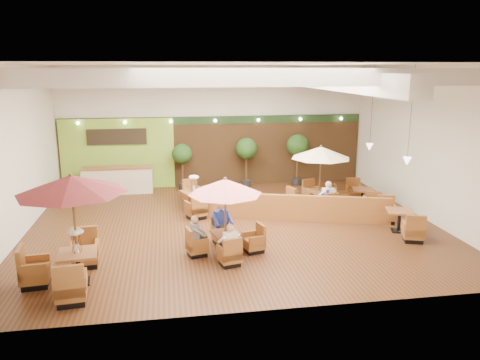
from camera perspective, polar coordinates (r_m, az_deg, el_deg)
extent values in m
plane|color=#381E0F|center=(16.52, -0.76, -5.51)|extent=(14.00, 14.00, 0.00)
cube|color=silver|center=(21.73, -3.11, 6.54)|extent=(14.00, 0.04, 5.50)
cube|color=silver|center=(10.07, 4.20, -1.69)|extent=(14.00, 0.04, 5.50)
cube|color=silver|center=(16.37, -25.84, 2.90)|extent=(0.04, 12.00, 5.50)
cube|color=silver|center=(18.21, 21.63, 4.25)|extent=(0.04, 12.00, 5.50)
cube|color=white|center=(15.62, -0.82, 13.94)|extent=(14.00, 12.00, 0.04)
cube|color=brown|center=(21.84, -3.05, 3.52)|extent=(13.90, 0.10, 3.20)
cube|color=#1E3819|center=(21.63, -3.10, 7.30)|extent=(13.90, 0.12, 0.35)
cube|color=#80AF33|center=(21.77, -14.64, 3.07)|extent=(5.00, 0.08, 3.20)
cube|color=black|center=(21.56, -14.79, 5.12)|extent=(2.60, 0.08, 0.70)
cube|color=white|center=(16.50, 11.57, 11.74)|extent=(0.60, 11.00, 0.60)
cube|color=white|center=(11.68, 2.10, 12.36)|extent=(13.60, 0.12, 0.45)
cube|color=white|center=(14.33, -0.04, 12.58)|extent=(13.60, 0.12, 0.45)
cube|color=white|center=(16.90, -1.47, 12.72)|extent=(13.60, 0.12, 0.45)
cube|color=white|center=(19.58, -2.56, 12.82)|extent=(13.60, 0.12, 0.45)
cylinder|color=black|center=(16.62, 20.13, 7.58)|extent=(0.01, 0.01, 3.20)
cone|color=white|center=(16.83, 19.69, 2.16)|extent=(0.28, 0.28, 0.28)
cylinder|color=black|center=(19.28, 15.80, 8.60)|extent=(0.01, 0.01, 3.20)
cone|color=white|center=(19.47, 15.50, 3.91)|extent=(0.28, 0.28, 0.28)
sphere|color=#FFEAC6|center=(21.60, -19.17, 6.57)|extent=(0.14, 0.14, 0.14)
sphere|color=#FFEAC6|center=(21.35, -13.84, 6.85)|extent=(0.14, 0.14, 0.14)
sphere|color=#FFEAC6|center=(21.28, -8.43, 7.08)|extent=(0.14, 0.14, 0.14)
sphere|color=#FFEAC6|center=(21.40, -3.03, 7.24)|extent=(0.14, 0.14, 0.14)
sphere|color=#FFEAC6|center=(21.70, 2.27, 7.33)|extent=(0.14, 0.14, 0.14)
sphere|color=#FFEAC6|center=(22.18, 7.38, 7.37)|extent=(0.14, 0.14, 0.14)
sphere|color=#FFEAC6|center=(22.83, 12.24, 7.35)|extent=(0.14, 0.14, 0.14)
cube|color=beige|center=(21.22, -14.66, -0.10)|extent=(3.00, 0.70, 1.10)
cube|color=brown|center=(21.09, -14.76, 1.49)|extent=(3.00, 0.75, 0.06)
cube|color=brown|center=(16.95, 6.42, -3.39)|extent=(6.67, 2.11, 0.96)
cube|color=brown|center=(12.67, -19.22, -8.47)|extent=(1.05, 1.05, 0.07)
cylinder|color=black|center=(12.81, -19.08, -10.09)|extent=(0.11, 0.11, 0.74)
cube|color=black|center=(12.97, -18.94, -11.68)|extent=(0.56, 0.56, 0.04)
cube|color=brown|center=(11.89, -19.91, -12.46)|extent=(0.77, 0.77, 0.36)
cube|color=brown|center=(11.50, -20.46, -11.58)|extent=(0.70, 0.19, 0.78)
cube|color=brown|center=(11.84, -21.59, -11.55)|extent=(0.16, 0.62, 0.31)
cube|color=brown|center=(11.77, -18.39, -11.41)|extent=(0.16, 0.62, 0.31)
cube|color=black|center=(12.01, -19.81, -13.57)|extent=(0.68, 0.68, 0.16)
cube|color=brown|center=(13.81, -18.32, -8.65)|extent=(0.77, 0.77, 0.36)
cube|color=brown|center=(13.95, -18.12, -6.92)|extent=(0.70, 0.19, 0.78)
cube|color=brown|center=(13.71, -17.03, -7.71)|extent=(0.16, 0.62, 0.31)
cube|color=brown|center=(13.76, -19.75, -7.85)|extent=(0.16, 0.62, 0.31)
cube|color=black|center=(13.91, -18.25, -9.63)|extent=(0.68, 0.68, 0.16)
cube|color=brown|center=(13.08, -23.72, -10.40)|extent=(0.77, 0.77, 0.36)
cube|color=brown|center=(12.85, -22.63, -9.10)|extent=(0.19, 0.70, 0.78)
cube|color=brown|center=(13.29, -23.62, -8.96)|extent=(0.62, 0.16, 0.31)
cube|color=brown|center=(12.70, -24.01, -10.06)|extent=(0.62, 0.16, 0.31)
cube|color=black|center=(13.18, -23.61, -11.43)|extent=(0.68, 0.68, 0.16)
cylinder|color=brown|center=(12.46, -19.43, -5.93)|extent=(0.06, 0.06, 2.80)
cone|color=#581A1C|center=(12.13, -19.88, -0.49)|extent=(2.69, 2.69, 0.45)
sphere|color=brown|center=(12.08, -19.96, 0.57)|extent=(0.10, 0.10, 0.10)
cylinder|color=silver|center=(12.62, -19.27, -7.86)|extent=(0.10, 0.10, 0.22)
cube|color=brown|center=(13.87, -1.78, -6.47)|extent=(0.93, 0.93, 0.05)
cylinder|color=black|center=(13.98, -1.77, -7.68)|extent=(0.09, 0.09, 0.59)
cube|color=black|center=(14.09, -1.76, -8.87)|extent=(0.49, 0.49, 0.04)
cube|color=brown|center=(13.22, -1.28, -9.25)|extent=(0.68, 0.68, 0.29)
cube|color=brown|center=(12.90, -1.41, -8.55)|extent=(0.56, 0.22, 0.63)
cube|color=brown|center=(13.06, -2.36, -8.70)|extent=(0.19, 0.50, 0.25)
cube|color=brown|center=(13.24, -0.24, -8.37)|extent=(0.19, 0.50, 0.25)
cube|color=black|center=(13.30, -1.28, -10.07)|extent=(0.60, 0.60, 0.13)
cube|color=brown|center=(14.79, -2.20, -6.73)|extent=(0.68, 0.68, 0.29)
cube|color=brown|center=(14.92, -2.09, -5.45)|extent=(0.56, 0.22, 0.63)
cube|color=brown|center=(14.82, -1.26, -5.94)|extent=(0.19, 0.50, 0.25)
cube|color=brown|center=(14.64, -3.16, -6.20)|extent=(0.19, 0.50, 0.25)
cube|color=black|center=(14.86, -2.19, -7.47)|extent=(0.60, 0.60, 0.13)
cube|color=brown|center=(13.93, -5.28, -8.09)|extent=(0.68, 0.68, 0.29)
cube|color=brown|center=(13.79, -4.34, -7.10)|extent=(0.22, 0.56, 0.63)
cube|color=brown|center=(14.09, -5.63, -7.05)|extent=(0.50, 0.19, 0.25)
cube|color=brown|center=(13.63, -4.95, -7.77)|extent=(0.50, 0.19, 0.25)
cube|color=black|center=(14.00, -5.26, -8.88)|extent=(0.60, 0.60, 0.13)
cube|color=brown|center=(14.13, 1.69, -7.72)|extent=(0.68, 0.68, 0.29)
cube|color=brown|center=(14.05, 0.74, -6.67)|extent=(0.22, 0.56, 0.63)
cube|color=brown|center=(13.84, 2.16, -7.38)|extent=(0.50, 0.19, 0.25)
cube|color=brown|center=(14.28, 1.25, -6.70)|extent=(0.50, 0.19, 0.25)
cube|color=black|center=(14.20, 1.69, -8.49)|extent=(0.60, 0.60, 0.13)
cylinder|color=brown|center=(13.71, -1.79, -4.60)|extent=(0.06, 0.06, 2.24)
cone|color=#D66773|center=(13.45, -1.82, -0.79)|extent=(2.15, 2.15, 0.45)
sphere|color=brown|center=(13.39, -1.83, 0.16)|extent=(0.10, 0.10, 0.10)
cube|color=brown|center=(18.53, 9.63, -1.34)|extent=(1.05, 1.05, 0.06)
cylinder|color=black|center=(18.62, 9.59, -2.34)|extent=(0.10, 0.10, 0.64)
cube|color=black|center=(18.72, 9.55, -3.33)|extent=(0.56, 0.56, 0.04)
cube|color=brown|center=(17.81, 10.51, -3.34)|extent=(0.77, 0.77, 0.31)
cube|color=brown|center=(17.49, 10.54, -2.66)|extent=(0.59, 0.30, 0.67)
cube|color=brown|center=(17.59, 9.84, -2.87)|extent=(0.25, 0.52, 0.27)
cube|color=brown|center=(17.93, 11.23, -2.61)|extent=(0.25, 0.52, 0.27)
cube|color=black|center=(17.88, 10.48, -4.02)|extent=(0.68, 0.68, 0.13)
cube|color=brown|center=(19.48, 8.73, -1.81)|extent=(0.77, 0.77, 0.31)
cube|color=brown|center=(19.65, 8.79, -0.80)|extent=(0.59, 0.30, 0.67)
cube|color=brown|center=(19.60, 9.39, -1.16)|extent=(0.25, 0.52, 0.27)
cube|color=brown|center=(19.26, 8.09, -1.37)|extent=(0.25, 0.52, 0.27)
cube|color=black|center=(19.54, 8.71, -2.43)|extent=(0.68, 0.68, 0.13)
cube|color=brown|center=(18.37, 6.87, -2.68)|extent=(0.77, 0.77, 0.31)
cube|color=brown|center=(18.28, 7.68, -1.85)|extent=(0.30, 0.59, 0.67)
cube|color=brown|center=(18.54, 6.38, -1.90)|extent=(0.52, 0.25, 0.27)
cube|color=brown|center=(18.11, 7.41, -2.31)|extent=(0.52, 0.25, 0.27)
cube|color=black|center=(18.44, 6.85, -3.34)|extent=(0.68, 0.68, 0.13)
cylinder|color=brown|center=(18.41, 9.69, 0.20)|extent=(0.06, 0.06, 2.41)
cone|color=beige|center=(18.21, 9.82, 3.34)|extent=(2.31, 2.31, 0.45)
sphere|color=brown|center=(18.17, 9.85, 4.05)|extent=(0.10, 0.10, 0.10)
cube|color=brown|center=(18.02, -5.61, -1.46)|extent=(1.15, 1.15, 0.06)
cylinder|color=black|center=(18.12, -5.58, -2.57)|extent=(0.10, 0.10, 0.68)
cube|color=black|center=(18.22, -5.56, -3.66)|extent=(0.61, 0.61, 0.04)
cube|color=brown|center=(17.20, -5.37, -3.70)|extent=(0.84, 0.84, 0.33)
cube|color=brown|center=(16.87, -5.69, -2.95)|extent=(0.63, 0.35, 0.72)
cube|color=brown|center=(17.01, -6.28, -3.19)|extent=(0.30, 0.56, 0.29)
cube|color=brown|center=(17.27, -4.49, -2.89)|extent=(0.30, 0.56, 0.29)
cube|color=black|center=(17.27, -5.35, -4.45)|extent=(0.75, 0.75, 0.14)
cube|color=brown|center=(19.09, -5.77, -1.97)|extent=(0.84, 0.84, 0.33)
cube|color=brown|center=(19.25, -5.53, -0.87)|extent=(0.63, 0.35, 0.72)
cube|color=brown|center=(19.16, -4.98, -1.25)|extent=(0.30, 0.56, 0.29)
cube|color=brown|center=(18.91, -6.60, -1.49)|extent=(0.30, 0.56, 0.29)
cube|color=black|center=(19.15, -5.75, -2.65)|extent=(0.75, 0.75, 0.14)
cylinder|color=silver|center=(17.99, -5.62, -1.03)|extent=(0.10, 0.10, 0.22)
cube|color=brown|center=(16.57, 18.91, -3.61)|extent=(1.06, 1.06, 0.06)
cylinder|color=black|center=(16.67, 18.82, -4.75)|extent=(0.10, 0.10, 0.65)
cube|color=black|center=(16.78, 18.73, -5.88)|extent=(0.56, 0.56, 0.04)
cube|color=brown|center=(15.91, 20.36, -6.01)|extent=(0.77, 0.77, 0.32)
cube|color=brown|center=(15.66, 21.14, -5.24)|extent=(0.61, 0.28, 0.69)
cube|color=brown|center=(15.79, 19.40, -5.31)|extent=(0.24, 0.54, 0.28)
cube|color=brown|center=(15.91, 21.44, -5.35)|extent=(0.24, 0.54, 0.28)
cube|color=black|center=(15.99, 20.30, -6.78)|extent=(0.68, 0.68, 0.14)
cube|color=brown|center=(17.48, 17.38, -4.04)|extent=(0.77, 0.77, 0.32)
cube|color=brown|center=(17.57, 16.86, -2.90)|extent=(0.61, 0.28, 0.69)
cube|color=brown|center=(17.47, 18.35, -3.44)|extent=(0.24, 0.54, 0.28)
cube|color=brown|center=(17.38, 16.49, -3.39)|extent=(0.24, 0.54, 0.28)
cube|color=black|center=(17.55, 17.32, -4.75)|extent=(0.68, 0.68, 0.14)
cube|color=brown|center=(19.19, 14.72, -1.13)|extent=(0.99, 0.99, 0.06)
cylinder|color=black|center=(19.27, 14.67, -2.08)|extent=(0.09, 0.09, 0.62)
cube|color=black|center=(19.36, 14.61, -3.02)|extent=(0.52, 0.52, 0.04)
cube|color=brown|center=(18.51, 15.75, -3.00)|extent=(0.72, 0.72, 0.30)
cube|color=brown|center=(18.26, 16.30, -2.35)|extent=(0.59, 0.25, 0.66)
cube|color=brown|center=(18.41, 14.95, -2.43)|extent=(0.21, 0.52, 0.26)
cube|color=brown|center=(18.51, 16.63, -2.46)|extent=(0.21, 0.52, 0.26)
cube|color=black|center=(18.57, 15.71, -3.64)|extent=(0.64, 0.64, 0.13)
cube|color=brown|center=(20.08, 13.64, -1.59)|extent=(0.72, 0.72, 0.30)
cube|color=brown|center=(20.20, 13.26, -0.65)|extent=(0.59, 0.25, 0.66)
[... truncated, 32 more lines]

